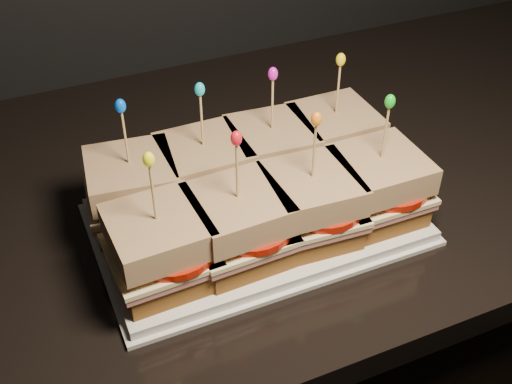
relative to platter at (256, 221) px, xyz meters
name	(u,v)px	position (x,y,z in m)	size (l,w,h in m)	color
granite_slab	(146,206)	(-0.11, 0.12, -0.03)	(2.50, 0.69, 0.04)	black
platter	(256,221)	(0.00, 0.00, 0.00)	(0.38, 0.24, 0.02)	white
platter_rim	(256,224)	(0.00, 0.00, -0.01)	(0.39, 0.25, 0.01)	white
sandwich_0_bread_bot	(136,209)	(-0.14, 0.05, 0.02)	(0.10, 0.10, 0.03)	#573310
sandwich_0_ham	(134,198)	(-0.14, 0.05, 0.04)	(0.11, 0.10, 0.01)	#BB635A
sandwich_0_cheese	(134,194)	(-0.14, 0.05, 0.05)	(0.11, 0.11, 0.01)	#FFECAA
sandwich_0_tomato	(144,189)	(-0.12, 0.05, 0.05)	(0.10, 0.10, 0.01)	#B31808
sandwich_0_bread_top	(131,174)	(-0.14, 0.05, 0.08)	(0.10, 0.10, 0.03)	brown
sandwich_0_pick	(126,141)	(-0.14, 0.05, 0.12)	(0.00, 0.00, 0.09)	tan
sandwich_0_frill	(120,106)	(-0.14, 0.05, 0.17)	(0.01, 0.01, 0.02)	blue
sandwich_1_bread_bot	(206,191)	(-0.05, 0.05, 0.02)	(0.10, 0.10, 0.03)	#573310
sandwich_1_ham	(205,180)	(-0.05, 0.05, 0.04)	(0.11, 0.10, 0.01)	#BB635A
sandwich_1_cheese	(205,175)	(-0.05, 0.05, 0.05)	(0.11, 0.11, 0.01)	#FFECAA
sandwich_1_tomato	(216,171)	(-0.03, 0.05, 0.05)	(0.10, 0.10, 0.01)	#B31808
sandwich_1_bread_top	(204,156)	(-0.05, 0.05, 0.08)	(0.10, 0.10, 0.03)	brown
sandwich_1_pick	(202,123)	(-0.05, 0.05, 0.12)	(0.00, 0.00, 0.09)	tan
sandwich_1_frill	(200,89)	(-0.05, 0.05, 0.17)	(0.01, 0.01, 0.02)	#13ABBC
sandwich_2_bread_bot	(271,174)	(0.05, 0.05, 0.02)	(0.10, 0.10, 0.03)	#573310
sandwich_2_ham	(271,163)	(0.05, 0.05, 0.04)	(0.11, 0.10, 0.01)	#BB635A
sandwich_2_cheese	(271,158)	(0.05, 0.05, 0.05)	(0.11, 0.11, 0.01)	#FFECAA
sandwich_2_tomato	(282,154)	(0.06, 0.05, 0.05)	(0.10, 0.10, 0.01)	#B31808
sandwich_2_bread_top	(272,140)	(0.05, 0.05, 0.08)	(0.10, 0.10, 0.03)	brown
sandwich_2_pick	(272,107)	(0.05, 0.05, 0.12)	(0.00, 0.00, 0.09)	tan
sandwich_2_frill	(273,74)	(0.05, 0.05, 0.17)	(0.01, 0.01, 0.02)	#CD16B7
sandwich_3_bread_bot	(332,158)	(0.14, 0.05, 0.02)	(0.10, 0.10, 0.03)	#573310
sandwich_3_ham	(333,147)	(0.14, 0.05, 0.04)	(0.11, 0.10, 0.01)	#BB635A
sandwich_3_cheese	(333,143)	(0.14, 0.05, 0.05)	(0.11, 0.11, 0.01)	#FFECAA
sandwich_3_tomato	(344,138)	(0.15, 0.05, 0.05)	(0.10, 0.10, 0.01)	#B31808
sandwich_3_bread_top	(335,124)	(0.14, 0.05, 0.08)	(0.10, 0.10, 0.03)	brown
sandwich_3_pick	(338,92)	(0.14, 0.05, 0.12)	(0.00, 0.00, 0.09)	tan
sandwich_3_frill	(341,60)	(0.14, 0.05, 0.17)	(0.01, 0.01, 0.02)	yellow
sandwich_4_bread_bot	(162,268)	(-0.14, -0.05, 0.02)	(0.10, 0.10, 0.03)	#573310
sandwich_4_ham	(161,256)	(-0.14, -0.05, 0.04)	(0.11, 0.10, 0.01)	#BB635A
sandwich_4_cheese	(160,251)	(-0.14, -0.05, 0.05)	(0.11, 0.11, 0.01)	#FFECAA
sandwich_4_tomato	(172,247)	(-0.12, -0.06, 0.05)	(0.10, 0.10, 0.01)	#B31808
sandwich_4_bread_top	(158,231)	(-0.14, -0.05, 0.08)	(0.10, 0.10, 0.03)	brown
sandwich_4_pick	(153,196)	(-0.14, -0.05, 0.12)	(0.00, 0.00, 0.09)	tan
sandwich_4_frill	(149,159)	(-0.14, -0.05, 0.17)	(0.01, 0.01, 0.02)	yellow
sandwich_5_bread_bot	(239,245)	(-0.05, -0.05, 0.02)	(0.10, 0.10, 0.03)	#573310
sandwich_5_ham	(238,233)	(-0.05, -0.05, 0.04)	(0.11, 0.10, 0.01)	#BB635A
sandwich_5_cheese	(238,229)	(-0.05, -0.05, 0.05)	(0.11, 0.11, 0.01)	#FFECAA
sandwich_5_tomato	(250,224)	(-0.03, -0.06, 0.05)	(0.10, 0.10, 0.01)	#B31808
sandwich_5_bread_top	(238,209)	(-0.05, -0.05, 0.08)	(0.10, 0.10, 0.03)	brown
sandwich_5_pick	(237,174)	(-0.05, -0.05, 0.12)	(0.00, 0.00, 0.09)	tan
sandwich_5_frill	(236,138)	(-0.05, -0.05, 0.17)	(0.01, 0.01, 0.02)	red
sandwich_6_bread_bot	(309,224)	(0.05, -0.05, 0.02)	(0.10, 0.10, 0.03)	#573310
sandwich_6_ham	(310,213)	(0.05, -0.05, 0.04)	(0.11, 0.10, 0.01)	#BB635A
sandwich_6_cheese	(310,208)	(0.05, -0.05, 0.05)	(0.11, 0.11, 0.01)	#FFECAA
sandwich_6_tomato	(322,203)	(0.06, -0.06, 0.05)	(0.10, 0.10, 0.01)	#B31808
sandwich_6_bread_top	(312,188)	(0.05, -0.05, 0.08)	(0.10, 0.10, 0.03)	brown
sandwich_6_pick	(314,154)	(0.05, -0.05, 0.12)	(0.00, 0.00, 0.09)	tan
sandwich_6_frill	(316,119)	(0.05, -0.05, 0.17)	(0.01, 0.01, 0.02)	orange
sandwich_7_bread_bot	(375,204)	(0.14, -0.05, 0.02)	(0.10, 0.10, 0.03)	#573310
sandwich_7_ham	(376,193)	(0.14, -0.05, 0.04)	(0.11, 0.10, 0.01)	#BB635A
sandwich_7_cheese	(377,189)	(0.14, -0.05, 0.05)	(0.11, 0.11, 0.01)	#FFECAA
sandwich_7_tomato	(389,184)	(0.15, -0.06, 0.05)	(0.10, 0.10, 0.01)	#B31808
sandwich_7_bread_top	(380,169)	(0.14, -0.05, 0.08)	(0.10, 0.10, 0.03)	brown
sandwich_7_pick	(385,136)	(0.14, -0.05, 0.12)	(0.00, 0.00, 0.09)	tan
sandwich_7_frill	(390,101)	(0.14, -0.05, 0.17)	(0.01, 0.01, 0.02)	green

